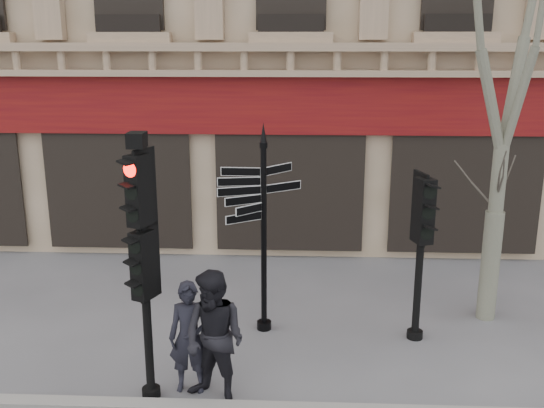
% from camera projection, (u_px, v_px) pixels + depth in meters
% --- Properties ---
extents(ground, '(80.00, 80.00, 0.00)m').
position_uv_depth(ground, '(284.00, 362.00, 9.67)').
color(ground, '#5C5C61').
rests_on(ground, ground).
extents(fingerpost, '(2.02, 2.02, 3.68)m').
position_uv_depth(fingerpost, '(264.00, 194.00, 10.16)').
color(fingerpost, black).
rests_on(fingerpost, ground).
extents(traffic_signal_main, '(0.51, 0.45, 3.83)m').
position_uv_depth(traffic_signal_main, '(142.00, 237.00, 8.11)').
color(traffic_signal_main, black).
rests_on(traffic_signal_main, ground).
extents(traffic_signal_secondary, '(0.55, 0.46, 2.84)m').
position_uv_depth(traffic_signal_secondary, '(422.00, 228.00, 9.95)').
color(traffic_signal_secondary, black).
rests_on(traffic_signal_secondary, ground).
extents(plane_tree, '(2.97, 2.97, 7.89)m').
position_uv_depth(plane_tree, '(516.00, 4.00, 9.82)').
color(plane_tree, gray).
rests_on(plane_tree, ground).
extents(pedestrian_a, '(0.61, 0.40, 1.68)m').
position_uv_depth(pedestrian_a, '(190.00, 337.00, 8.70)').
color(pedestrian_a, '#20202B').
rests_on(pedestrian_a, ground).
extents(pedestrian_b, '(1.19, 1.11, 1.95)m').
position_uv_depth(pedestrian_b, '(215.00, 339.00, 8.36)').
color(pedestrian_b, black).
rests_on(pedestrian_b, ground).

